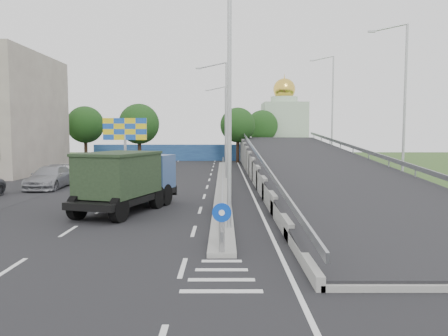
{
  "coord_description": "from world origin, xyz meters",
  "views": [
    {
      "loc": [
        0.06,
        -12.15,
        4.2
      ],
      "look_at": [
        0.08,
        12.27,
        2.2
      ],
      "focal_mm": 35.0,
      "sensor_mm": 36.0,
      "label": 1
    }
  ],
  "objects_px": {
    "lamp_post_far": "(224,120)",
    "parked_car_d": "(50,177)",
    "lamp_post_near": "(225,93)",
    "billboard": "(125,132)",
    "dump_truck": "(128,178)",
    "sign_bollard": "(222,228)",
    "parked_car_e": "(64,172)",
    "church": "(284,126)",
    "lamp_post_mid": "(224,114)"
  },
  "relations": [
    {
      "from": "billboard",
      "to": "dump_truck",
      "type": "relative_size",
      "value": 0.72
    },
    {
      "from": "lamp_post_far",
      "to": "parked_car_e",
      "type": "height_order",
      "value": "lamp_post_far"
    },
    {
      "from": "lamp_post_near",
      "to": "parked_car_d",
      "type": "height_order",
      "value": "lamp_post_near"
    },
    {
      "from": "church",
      "to": "billboard",
      "type": "height_order",
      "value": "church"
    },
    {
      "from": "lamp_post_near",
      "to": "billboard",
      "type": "bearing_deg",
      "value": 112.49
    },
    {
      "from": "lamp_post_far",
      "to": "billboard",
      "type": "xyz_separation_m",
      "value": [
        -9.11,
        -18.0,
        -1.62
      ]
    },
    {
      "from": "lamp_post_near",
      "to": "parked_car_d",
      "type": "xyz_separation_m",
      "value": [
        -13.06,
        14.34,
        -4.97
      ]
    },
    {
      "from": "parked_car_e",
      "to": "sign_bollard",
      "type": "bearing_deg",
      "value": -65.34
    },
    {
      "from": "lamp_post_mid",
      "to": "parked_car_d",
      "type": "xyz_separation_m",
      "value": [
        -13.06,
        -5.66,
        -4.97
      ]
    },
    {
      "from": "parked_car_e",
      "to": "lamp_post_mid",
      "type": "bearing_deg",
      "value": -3.04
    },
    {
      "from": "lamp_post_near",
      "to": "church",
      "type": "relative_size",
      "value": 0.73
    },
    {
      "from": "church",
      "to": "billboard",
      "type": "xyz_separation_m",
      "value": [
        -19.0,
        -32.0,
        -1.12
      ]
    },
    {
      "from": "lamp_post_mid",
      "to": "lamp_post_far",
      "type": "distance_m",
      "value": 20.0
    },
    {
      "from": "sign_bollard",
      "to": "dump_truck",
      "type": "distance_m",
      "value": 10.1
    },
    {
      "from": "church",
      "to": "dump_truck",
      "type": "bearing_deg",
      "value": -107.03
    },
    {
      "from": "church",
      "to": "parked_car_e",
      "type": "relative_size",
      "value": 3.02
    },
    {
      "from": "sign_bollard",
      "to": "billboard",
      "type": "bearing_deg",
      "value": 109.21
    },
    {
      "from": "church",
      "to": "parked_car_d",
      "type": "relative_size",
      "value": 2.4
    },
    {
      "from": "parked_car_d",
      "to": "sign_bollard",
      "type": "bearing_deg",
      "value": -55.38
    },
    {
      "from": "lamp_post_near",
      "to": "lamp_post_far",
      "type": "bearing_deg",
      "value": 90.0
    },
    {
      "from": "sign_bollard",
      "to": "lamp_post_near",
      "type": "height_order",
      "value": "lamp_post_near"
    },
    {
      "from": "lamp_post_near",
      "to": "church",
      "type": "xyz_separation_m",
      "value": [
        9.89,
        54.0,
        -0.5
      ]
    },
    {
      "from": "lamp_post_near",
      "to": "parked_car_d",
      "type": "bearing_deg",
      "value": 132.32
    },
    {
      "from": "lamp_post_far",
      "to": "church",
      "type": "bearing_deg",
      "value": 54.76
    },
    {
      "from": "lamp_post_mid",
      "to": "parked_car_d",
      "type": "bearing_deg",
      "value": -156.57
    },
    {
      "from": "lamp_post_near",
      "to": "lamp_post_mid",
      "type": "height_order",
      "value": "same"
    },
    {
      "from": "sign_bollard",
      "to": "lamp_post_far",
      "type": "relative_size",
      "value": 0.17
    },
    {
      "from": "lamp_post_far",
      "to": "church",
      "type": "height_order",
      "value": "church"
    },
    {
      "from": "lamp_post_mid",
      "to": "parked_car_e",
      "type": "height_order",
      "value": "lamp_post_mid"
    },
    {
      "from": "lamp_post_far",
      "to": "parked_car_e",
      "type": "xyz_separation_m",
      "value": [
        -13.81,
        -20.71,
        -5.03
      ]
    },
    {
      "from": "lamp_post_mid",
      "to": "parked_car_e",
      "type": "xyz_separation_m",
      "value": [
        -13.81,
        -0.71,
        -5.03
      ]
    },
    {
      "from": "lamp_post_far",
      "to": "billboard",
      "type": "relative_size",
      "value": 1.83
    },
    {
      "from": "lamp_post_mid",
      "to": "lamp_post_near",
      "type": "bearing_deg",
      "value": -90.0
    },
    {
      "from": "billboard",
      "to": "lamp_post_mid",
      "type": "bearing_deg",
      "value": -12.38
    },
    {
      "from": "lamp_post_near",
      "to": "parked_car_e",
      "type": "distance_m",
      "value": 24.25
    },
    {
      "from": "lamp_post_far",
      "to": "dump_truck",
      "type": "bearing_deg",
      "value": -98.34
    },
    {
      "from": "billboard",
      "to": "parked_car_d",
      "type": "distance_m",
      "value": 9.25
    },
    {
      "from": "parked_car_d",
      "to": "parked_car_e",
      "type": "bearing_deg",
      "value": 97.73
    },
    {
      "from": "lamp_post_near",
      "to": "parked_car_e",
      "type": "xyz_separation_m",
      "value": [
        -13.81,
        19.29,
        -5.03
      ]
    },
    {
      "from": "lamp_post_near",
      "to": "lamp_post_mid",
      "type": "bearing_deg",
      "value": 90.0
    },
    {
      "from": "lamp_post_far",
      "to": "dump_truck",
      "type": "relative_size",
      "value": 1.31
    },
    {
      "from": "lamp_post_far",
      "to": "parked_car_d",
      "type": "xyz_separation_m",
      "value": [
        -13.06,
        -25.66,
        -4.97
      ]
    },
    {
      "from": "lamp_post_near",
      "to": "sign_bollard",
      "type": "bearing_deg",
      "value": -91.64
    },
    {
      "from": "parked_car_d",
      "to": "billboard",
      "type": "bearing_deg",
      "value": 61.85
    },
    {
      "from": "sign_bollard",
      "to": "parked_car_e",
      "type": "bearing_deg",
      "value": 120.65
    },
    {
      "from": "sign_bollard",
      "to": "lamp_post_far",
      "type": "distance_m",
      "value": 44.08
    },
    {
      "from": "lamp_post_mid",
      "to": "parked_car_d",
      "type": "distance_m",
      "value": 15.08
    },
    {
      "from": "lamp_post_near",
      "to": "billboard",
      "type": "xyz_separation_m",
      "value": [
        -9.11,
        22.0,
        -1.62
      ]
    },
    {
      "from": "lamp_post_near",
      "to": "billboard",
      "type": "relative_size",
      "value": 1.83
    },
    {
      "from": "church",
      "to": "lamp_post_near",
      "type": "bearing_deg",
      "value": -100.38
    }
  ]
}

